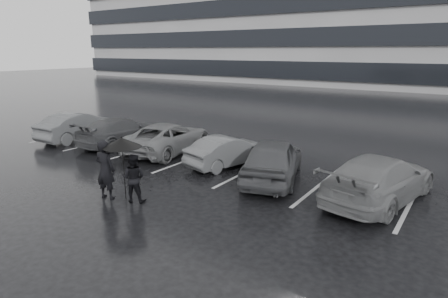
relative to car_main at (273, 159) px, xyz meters
name	(u,v)px	position (x,y,z in m)	size (l,w,h in m)	color
ground	(198,185)	(-1.81, -1.93, -0.74)	(160.00, 160.00, 0.00)	black
car_main	(273,159)	(0.00, 0.00, 0.00)	(1.76, 4.37, 1.49)	black
car_west_a	(228,151)	(-2.23, 0.51, -0.15)	(1.26, 3.60, 1.19)	#323235
car_west_b	(168,137)	(-5.59, 0.70, -0.09)	(2.18, 4.74, 1.32)	#49494B
car_west_c	(121,131)	(-8.38, 0.45, -0.09)	(1.83, 4.51, 1.31)	black
car_west_d	(78,126)	(-11.03, -0.05, -0.05)	(1.47, 4.22, 1.39)	#323235
car_east	(380,178)	(3.52, 0.10, -0.04)	(1.96, 4.82, 1.40)	#49494B
pedestrian_left	(105,170)	(-3.41, -4.43, 0.18)	(0.67, 0.44, 1.84)	black
pedestrian_right	(134,178)	(-2.52, -4.12, -0.01)	(0.72, 0.56, 1.48)	black
umbrella	(122,143)	(-2.91, -4.13, 1.03)	(1.15, 1.15, 1.95)	black
stall_stripes	(221,163)	(-2.61, 0.57, -0.74)	(19.72, 5.00, 0.00)	#B3B3B6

